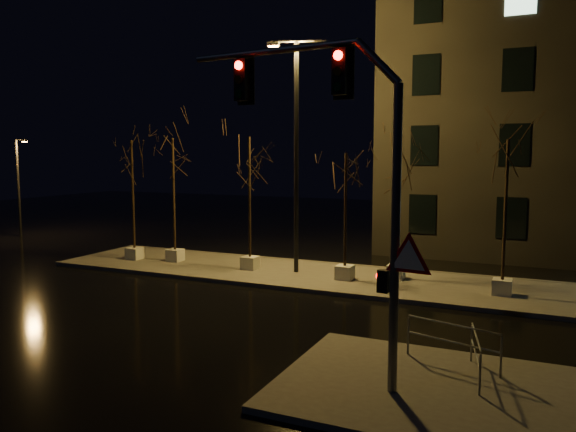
% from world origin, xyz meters
% --- Properties ---
extents(ground, '(90.00, 90.00, 0.00)m').
position_xyz_m(ground, '(0.00, 0.00, 0.00)').
color(ground, black).
rests_on(ground, ground).
extents(median, '(22.00, 5.00, 0.15)m').
position_xyz_m(median, '(0.00, 6.00, 0.07)').
color(median, '#4F4C46').
rests_on(median, ground).
extents(sidewalk_corner, '(7.00, 5.00, 0.15)m').
position_xyz_m(sidewalk_corner, '(7.50, -3.50, 0.07)').
color(sidewalk_corner, '#4F4C46').
rests_on(sidewalk_corner, ground).
extents(tree_0, '(1.80, 1.80, 5.73)m').
position_xyz_m(tree_0, '(-8.19, 5.53, 4.50)').
color(tree_0, beige).
rests_on(tree_0, median).
extents(tree_1, '(1.80, 1.80, 5.81)m').
position_xyz_m(tree_1, '(-6.16, 5.92, 4.56)').
color(tree_1, beige).
rests_on(tree_1, median).
extents(tree_2, '(1.80, 1.80, 5.82)m').
position_xyz_m(tree_2, '(-2.12, 5.75, 4.56)').
color(tree_2, beige).
rests_on(tree_2, median).
extents(tree_3, '(1.80, 1.80, 5.12)m').
position_xyz_m(tree_3, '(2.23, 5.56, 4.04)').
color(tree_3, beige).
rests_on(tree_3, median).
extents(tree_4, '(1.80, 1.80, 5.64)m').
position_xyz_m(tree_4, '(4.06, 6.52, 4.43)').
color(tree_4, beige).
rests_on(tree_4, median).
extents(tree_5, '(1.80, 1.80, 5.60)m').
position_xyz_m(tree_5, '(8.09, 5.52, 4.40)').
color(tree_5, beige).
rests_on(tree_5, median).
extents(traffic_signal_mast, '(5.95, 0.88, 7.31)m').
position_xyz_m(traffic_signal_mast, '(5.36, -3.95, 4.95)').
color(traffic_signal_mast, '#54575C').
rests_on(traffic_signal_mast, sidewalk_corner).
extents(streetlight_main, '(2.34, 0.94, 9.52)m').
position_xyz_m(streetlight_main, '(-0.08, 6.03, 5.64)').
color(streetlight_main, black).
rests_on(streetlight_main, median).
extents(streetlight_far, '(1.17, 0.37, 6.00)m').
position_xyz_m(streetlight_far, '(-20.09, 9.27, 3.30)').
color(streetlight_far, black).
rests_on(streetlight_far, ground).
extents(guard_rail_a, '(2.26, 0.70, 1.01)m').
position_xyz_m(guard_rail_a, '(7.46, -2.09, 0.81)').
color(guard_rail_a, '#54575C').
rests_on(guard_rail_a, sidewalk_corner).
extents(guard_rail_b, '(0.43, 1.98, 0.95)m').
position_xyz_m(guard_rail_b, '(8.04, -2.58, 0.77)').
color(guard_rail_b, '#54575C').
rests_on(guard_rail_b, sidewalk_corner).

